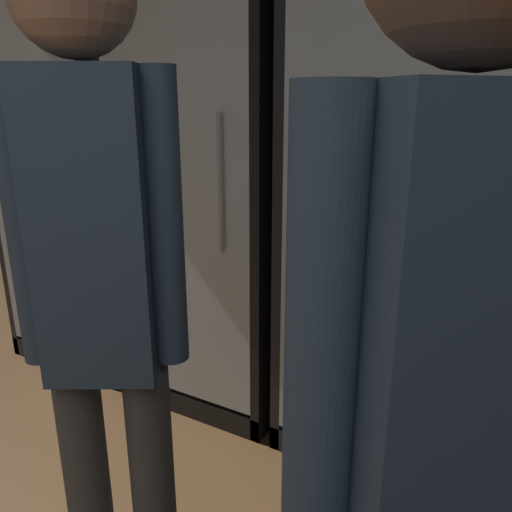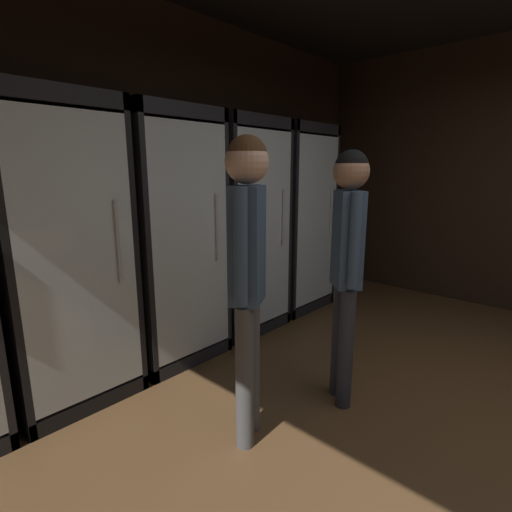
% 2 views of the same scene
% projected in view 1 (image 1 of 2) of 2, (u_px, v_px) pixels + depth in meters
% --- Properties ---
extents(cooler_far_left, '(0.75, 0.69, 1.92)m').
position_uv_depth(cooler_far_left, '(99.00, 181.00, 2.63)').
color(cooler_far_left, black).
rests_on(cooler_far_left, ground).
extents(cooler_left, '(0.75, 0.69, 1.92)m').
position_uv_depth(cooler_left, '(227.00, 194.00, 2.26)').
color(cooler_left, black).
rests_on(cooler_left, ground).
extents(cooler_center, '(0.75, 0.69, 1.92)m').
position_uv_depth(cooler_center, '(407.00, 213.00, 1.88)').
color(cooler_center, black).
rests_on(cooler_center, ground).
extents(shopper_near, '(0.30, 0.24, 1.65)m').
position_uv_depth(shopper_near, '(98.00, 258.00, 0.98)').
color(shopper_near, '#4C4C4C').
rests_on(shopper_near, ground).
extents(shopper_far, '(0.25, 0.25, 1.60)m').
position_uv_depth(shopper_far, '(431.00, 438.00, 0.51)').
color(shopper_far, '#2D2D38').
rests_on(shopper_far, ground).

